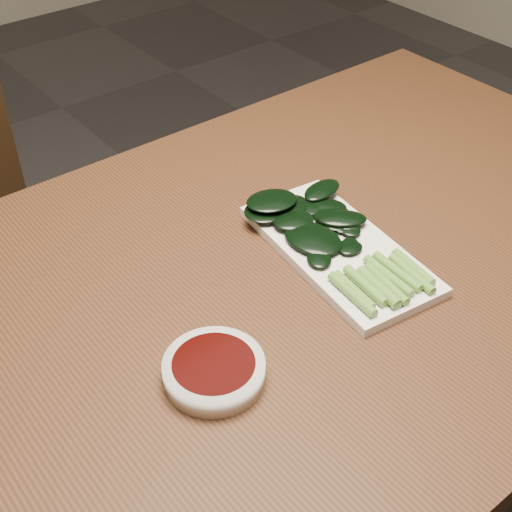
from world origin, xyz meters
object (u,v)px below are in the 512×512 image
object	(u,v)px
table	(267,315)
sauce_bowl	(214,370)
serving_plate	(338,249)
gai_lan	(319,227)

from	to	relation	value
table	sauce_bowl	world-z (taller)	sauce_bowl
sauce_bowl	serving_plate	bearing A→B (deg)	16.10
table	serving_plate	size ratio (longest dim) A/B	4.47
sauce_bowl	gai_lan	world-z (taller)	gai_lan
sauce_bowl	gai_lan	size ratio (longest dim) A/B	0.38
sauce_bowl	serving_plate	size ratio (longest dim) A/B	0.37
sauce_bowl	serving_plate	distance (m)	0.28
gai_lan	table	bearing A→B (deg)	-170.73
table	serving_plate	xyz separation A→B (m)	(0.11, -0.02, 0.08)
gai_lan	serving_plate	bearing A→B (deg)	-88.23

